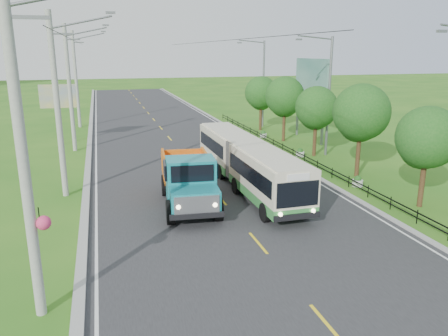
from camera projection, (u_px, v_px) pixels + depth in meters
name	position (u px, v px, depth m)	size (l,w,h in m)	color
ground	(258.00, 243.00, 18.62)	(240.00, 240.00, 0.00)	#276417
road	(177.00, 147.00, 37.20)	(14.00, 120.00, 0.02)	#28282B
curb_left	(89.00, 152.00, 35.28)	(0.40, 120.00, 0.15)	#9E9E99
curb_right	(256.00, 142.00, 39.08)	(0.30, 120.00, 0.10)	#9E9E99
edge_line_left	(96.00, 152.00, 35.44)	(0.12, 120.00, 0.00)	silver
edge_line_right	(251.00, 143.00, 38.95)	(0.12, 120.00, 0.00)	silver
centre_dash	(258.00, 243.00, 18.62)	(0.12, 2.20, 0.00)	yellow
railing_right	(293.00, 153.00, 33.66)	(0.04, 40.00, 0.60)	black
pole_nearest	(25.00, 160.00, 12.38)	(3.51, 0.44, 10.00)	gray
pole_near	(58.00, 106.00, 23.48)	(3.51, 0.32, 10.00)	gray
pole_mid	(70.00, 88.00, 34.63)	(3.51, 0.32, 10.00)	gray
pole_far	(76.00, 79.00, 45.78)	(3.51, 0.32, 10.00)	gray
tree_second	(426.00, 140.00, 22.30)	(3.18, 3.26, 5.30)	#382314
tree_third	(361.00, 115.00, 27.75)	(3.60, 3.62, 6.00)	#382314
tree_fourth	(316.00, 110.00, 33.43)	(3.24, 3.31, 5.40)	#382314
tree_fifth	(285.00, 98.00, 38.94)	(3.48, 3.52, 5.80)	#382314
tree_back	(261.00, 94.00, 44.56)	(3.30, 3.36, 5.50)	#382314
streetlight_mid	(327.00, 92.00, 33.17)	(3.02, 0.20, 9.07)	slate
streetlight_far	(262.00, 81.00, 46.17)	(3.02, 0.20, 9.07)	slate
planter_near	(357.00, 182.00, 26.39)	(0.64, 0.64, 0.67)	silver
planter_mid	(300.00, 153.00, 33.83)	(0.64, 0.64, 0.67)	silver
planter_far	(263.00, 135.00, 41.26)	(0.64, 0.64, 0.67)	silver
billboard_left	(58.00, 100.00, 37.41)	(3.00, 0.20, 5.20)	slate
billboard_right	(311.00, 81.00, 39.06)	(0.24, 6.00, 7.30)	slate
bus	(246.00, 160.00, 26.17)	(2.48, 14.16, 2.73)	#33803A
dump_truck	(189.00, 177.00, 22.70)	(3.15, 6.92, 2.82)	teal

